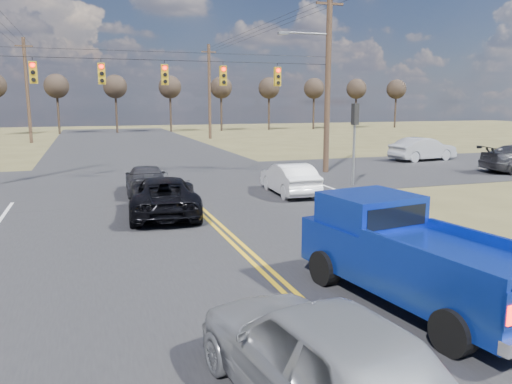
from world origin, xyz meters
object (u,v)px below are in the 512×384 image
object	(u,v)px
black_suv	(164,196)
pickup_truck	(410,255)
dgrey_car_queue	(146,180)
cross_car_east_near	(423,149)
white_car_queue	(289,179)
silver_suv	(323,359)

from	to	relation	value
black_suv	pickup_truck	bearing A→B (deg)	116.59
dgrey_car_queue	cross_car_east_near	xyz separation A→B (m)	(19.37, 6.59, 0.17)
white_car_queue	pickup_truck	bearing A→B (deg)	81.78
pickup_truck	cross_car_east_near	xyz separation A→B (m)	(15.81, 20.55, -0.19)
pickup_truck	dgrey_car_queue	bearing A→B (deg)	95.57
silver_suv	black_suv	bearing A→B (deg)	-96.80
silver_suv	dgrey_car_queue	xyz separation A→B (m)	(-0.27, 16.75, -0.17)
pickup_truck	dgrey_car_queue	xyz separation A→B (m)	(-3.55, 13.96, -0.36)
silver_suv	dgrey_car_queue	distance (m)	16.76
white_car_queue	dgrey_car_queue	xyz separation A→B (m)	(-5.88, 2.14, -0.06)
black_suv	dgrey_car_queue	bearing A→B (deg)	-82.15
white_car_queue	black_suv	bearing A→B (deg)	25.19
white_car_queue	dgrey_car_queue	size ratio (longest dim) A/B	0.97
pickup_truck	black_suv	world-z (taller)	pickup_truck
pickup_truck	black_suv	size ratio (longest dim) A/B	1.12
dgrey_car_queue	silver_suv	bearing A→B (deg)	94.21
white_car_queue	cross_car_east_near	bearing A→B (deg)	-144.17
black_suv	cross_car_east_near	world-z (taller)	cross_car_east_near
pickup_truck	silver_suv	size ratio (longest dim) A/B	1.21
silver_suv	cross_car_east_near	size ratio (longest dim) A/B	0.97
pickup_truck	silver_suv	distance (m)	4.31
dgrey_car_queue	cross_car_east_near	distance (m)	20.46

